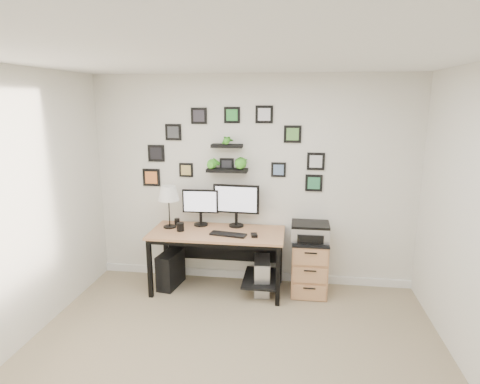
% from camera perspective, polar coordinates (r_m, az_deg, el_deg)
% --- Properties ---
extents(room, '(4.00, 4.00, 4.00)m').
position_cam_1_polar(room, '(5.36, 1.65, -11.72)').
color(room, tan).
rests_on(room, ground).
extents(desk, '(1.60, 0.70, 0.75)m').
position_cam_1_polar(desk, '(4.90, -2.77, -6.91)').
color(desk, tan).
rests_on(desk, ground).
extents(monitor_left, '(0.45, 0.18, 0.46)m').
position_cam_1_polar(monitor_left, '(5.01, -5.66, -1.80)').
color(monitor_left, black).
rests_on(monitor_left, desk).
extents(monitor_right, '(0.57, 0.19, 0.53)m').
position_cam_1_polar(monitor_right, '(4.93, -0.55, -1.42)').
color(monitor_right, black).
rests_on(monitor_right, desk).
extents(keyboard, '(0.44, 0.21, 0.02)m').
position_cam_1_polar(keyboard, '(4.70, -1.70, -6.04)').
color(keyboard, black).
rests_on(keyboard, desk).
extents(mouse, '(0.09, 0.12, 0.03)m').
position_cam_1_polar(mouse, '(4.65, 2.02, -6.16)').
color(mouse, black).
rests_on(mouse, desk).
extents(table_lamp, '(0.26, 0.26, 0.52)m').
position_cam_1_polar(table_lamp, '(4.95, -10.14, -0.32)').
color(table_lamp, black).
rests_on(table_lamp, desk).
extents(mug, '(0.09, 0.09, 0.10)m').
position_cam_1_polar(mug, '(4.89, -8.48, -4.94)').
color(mug, black).
rests_on(mug, desk).
extents(pen_cup, '(0.07, 0.07, 0.09)m').
position_cam_1_polar(pen_cup, '(5.12, -8.94, -4.19)').
color(pen_cup, black).
rests_on(pen_cup, desk).
extents(pc_tower_black, '(0.26, 0.47, 0.44)m').
position_cam_1_polar(pc_tower_black, '(5.18, -9.83, -10.76)').
color(pc_tower_black, black).
rests_on(pc_tower_black, ground).
extents(pc_tower_grey, '(0.22, 0.44, 0.42)m').
position_cam_1_polar(pc_tower_grey, '(4.98, 3.15, -11.77)').
color(pc_tower_grey, gray).
rests_on(pc_tower_grey, ground).
extents(file_cabinet, '(0.43, 0.53, 0.67)m').
position_cam_1_polar(file_cabinet, '(4.99, 9.81, -10.31)').
color(file_cabinet, tan).
rests_on(file_cabinet, ground).
extents(printer, '(0.44, 0.36, 0.20)m').
position_cam_1_polar(printer, '(4.84, 9.95, -5.53)').
color(printer, silver).
rests_on(printer, file_cabinet).
extents(wall_decor, '(2.29, 0.18, 1.03)m').
position_cam_1_polar(wall_decor, '(4.90, -1.59, 5.55)').
color(wall_decor, black).
rests_on(wall_decor, ground).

